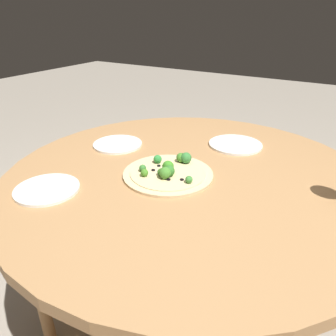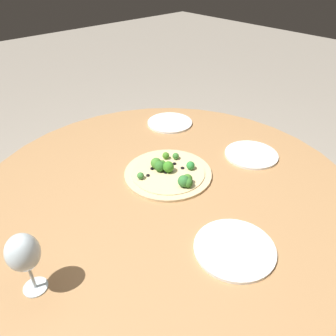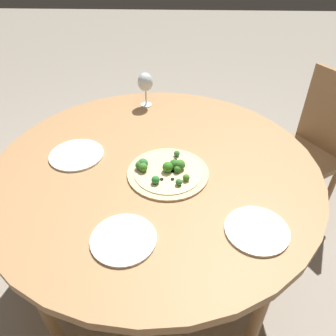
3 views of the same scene
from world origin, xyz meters
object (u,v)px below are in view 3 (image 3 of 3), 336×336
object	(u,v)px
wine_glass	(145,83)
plate_far	(257,230)
chair	(310,145)
plate_near	(77,155)
plate_side	(123,239)
pizza	(167,171)

from	to	relation	value
wine_glass	plate_far	distance (m)	1.01
chair	plate_near	xyz separation A→B (m)	(0.52, -1.26, 0.28)
wine_glass	chair	bearing A→B (deg)	92.17
plate_far	wine_glass	bearing A→B (deg)	-153.02
wine_glass	plate_side	size ratio (longest dim) A/B	0.84
pizza	plate_near	bearing A→B (deg)	-105.27
pizza	plate_near	xyz separation A→B (m)	(-0.11, -0.40, -0.01)
plate_side	pizza	bearing A→B (deg)	159.69
pizza	plate_side	xyz separation A→B (m)	(0.35, -0.13, -0.01)
chair	plate_side	distance (m)	1.42
chair	wine_glass	xyz separation A→B (m)	(0.04, -0.99, 0.41)
plate_near	plate_far	world-z (taller)	same
pizza	plate_side	bearing A→B (deg)	-20.31
chair	pizza	world-z (taller)	chair
plate_near	plate_side	world-z (taller)	same
plate_side	chair	bearing A→B (deg)	134.92
pizza	chair	bearing A→B (deg)	126.43
plate_near	plate_side	distance (m)	0.54
pizza	plate_near	distance (m)	0.42
pizza	wine_glass	distance (m)	0.62
plate_near	wine_glass	bearing A→B (deg)	150.97
wine_glass	plate_far	size ratio (longest dim) A/B	0.85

